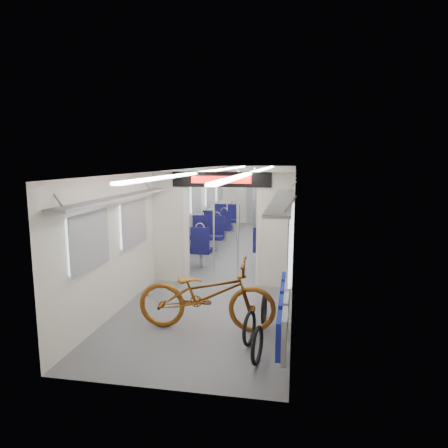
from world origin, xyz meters
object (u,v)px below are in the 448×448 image
at_px(flip_bench, 284,309).
at_px(bike_hoop_b, 249,330).
at_px(bike_hoop_a, 257,347).
at_px(seat_bay_near_right, 274,239).
at_px(seat_bay_near_left, 200,238).
at_px(seat_bay_far_right, 279,219).
at_px(seat_bay_far_left, 222,220).
at_px(stanchion_far_right, 254,206).
at_px(stanchion_far_left, 237,206).
at_px(stanchion_near_left, 214,221).
at_px(bike_hoop_c, 264,311).
at_px(bicycle, 207,294).
at_px(stanchion_near_right, 238,224).

xyz_separation_m(flip_bench, bike_hoop_b, (-0.47, 0.07, -0.36)).
bearing_deg(bike_hoop_a, seat_bay_near_right, 91.09).
bearing_deg(seat_bay_near_left, seat_bay_far_right, 64.00).
relative_size(seat_bay_far_left, stanchion_far_right, 0.87).
distance_m(bike_hoop_a, bike_hoop_b, 0.52).
bearing_deg(flip_bench, stanchion_far_left, 103.55).
distance_m(stanchion_near_left, stanchion_far_right, 3.26).
bearing_deg(stanchion_near_left, flip_bench, -65.13).
bearing_deg(bike_hoop_c, seat_bay_far_right, 90.68).
height_order(seat_bay_near_right, stanchion_far_left, stanchion_far_left).
bearing_deg(stanchion_near_left, seat_bay_near_right, 47.21).
bearing_deg(seat_bay_near_right, bike_hoop_b, -90.58).
xyz_separation_m(bicycle, seat_bay_far_right, (0.75, 8.11, -0.02)).
bearing_deg(stanchion_far_left, bike_hoop_c, -77.64).
bearing_deg(stanchion_near_left, bike_hoop_c, -64.27).
distance_m(stanchion_far_left, stanchion_far_right, 0.53).
bearing_deg(stanchion_far_right, bicycle, -90.43).
bearing_deg(bicycle, stanchion_far_right, -3.34).
xyz_separation_m(bike_hoop_b, stanchion_far_left, (-1.15, 6.67, 0.93)).
bearing_deg(stanchion_far_right, stanchion_near_left, -100.47).
bearing_deg(stanchion_near_right, bike_hoop_c, -73.31).
relative_size(seat_bay_near_left, seat_bay_far_right, 1.08).
relative_size(bicycle, seat_bay_far_left, 1.04).
height_order(bike_hoop_c, seat_bay_near_left, seat_bay_near_left).
bearing_deg(bike_hoop_b, bike_hoop_c, 79.22).
height_order(stanchion_far_left, stanchion_far_right, same).
relative_size(bicycle, seat_bay_far_right, 1.08).
distance_m(seat_bay_near_right, seat_bay_far_left, 3.40).
bearing_deg(seat_bay_near_right, seat_bay_far_left, 123.42).
bearing_deg(bike_hoop_b, stanchion_far_right, 95.42).
distance_m(bicycle, stanchion_far_left, 6.31).
distance_m(bike_hoop_b, stanchion_near_right, 3.57).
bearing_deg(bike_hoop_c, stanchion_near_right, 106.69).
relative_size(bike_hoop_b, stanchion_far_left, 0.21).
distance_m(seat_bay_far_right, stanchion_near_right, 5.22).
height_order(flip_bench, stanchion_near_right, stanchion_near_right).
relative_size(seat_bay_near_left, stanchion_near_right, 0.90).
relative_size(seat_bay_far_left, stanchion_far_left, 0.87).
height_order(bike_hoop_a, stanchion_far_right, stanchion_far_right).
xyz_separation_m(seat_bay_near_right, stanchion_far_right, (-0.70, 1.81, 0.63)).
distance_m(stanchion_near_right, stanchion_far_left, 3.33).
bearing_deg(flip_bench, bicycle, 157.69).
distance_m(bike_hoop_c, seat_bay_near_left, 4.41).
bearing_deg(stanchion_near_left, seat_bay_near_left, 118.46).
relative_size(bike_hoop_b, seat_bay_far_left, 0.25).
bearing_deg(stanchion_near_right, seat_bay_near_left, 131.94).
bearing_deg(bike_hoop_b, stanchion_near_left, 108.90).
xyz_separation_m(bike_hoop_a, stanchion_near_right, (-0.80, 3.88, 0.93)).
xyz_separation_m(bike_hoop_a, bike_hoop_b, (-0.16, 0.50, -0.00)).
height_order(flip_bench, bike_hoop_c, flip_bench).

